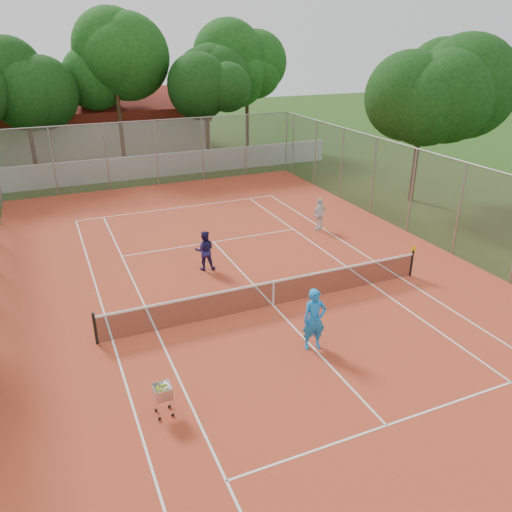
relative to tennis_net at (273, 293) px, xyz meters
name	(u,v)px	position (x,y,z in m)	size (l,w,h in m)	color
ground	(273,306)	(0.00, 0.00, -0.51)	(120.00, 120.00, 0.00)	#1D3B10
court_pad	(273,306)	(0.00, 0.00, -0.50)	(18.00, 34.00, 0.02)	#B94123
court_lines	(273,305)	(0.00, 0.00, -0.49)	(10.98, 23.78, 0.01)	white
tennis_net	(273,293)	(0.00, 0.00, 0.00)	(11.88, 0.10, 0.98)	black
perimeter_fence	(274,253)	(0.00, 0.00, 1.49)	(18.00, 34.00, 4.00)	slate
boundary_wall	(151,166)	(0.00, 19.00, 0.24)	(26.00, 0.30, 1.50)	silver
clubhouse	(97,124)	(-2.00, 29.00, 1.69)	(16.40, 9.00, 4.40)	beige
tropical_trees	(136,95)	(0.00, 22.00, 4.49)	(29.00, 19.00, 10.00)	black
player_near	(314,319)	(0.01, -2.79, 0.48)	(0.71, 0.46, 1.93)	#197DD5
player_far_left	(205,250)	(-1.23, 3.79, 0.32)	(0.79, 0.62, 1.63)	#201B52
player_far_right	(320,214)	(5.23, 5.88, 0.30)	(0.92, 0.38, 1.57)	white
ball_hopper	(163,399)	(-4.81, -3.88, -0.03)	(0.45, 0.45, 0.93)	silver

